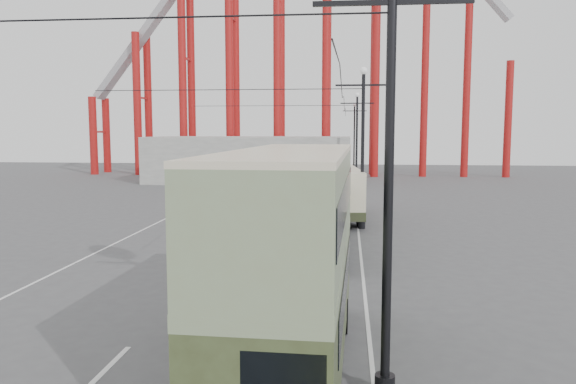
# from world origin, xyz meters

# --- Properties ---
(ground) EXTENTS (160.00, 160.00, 0.00)m
(ground) POSITION_xyz_m (0.00, 0.00, 0.00)
(ground) COLOR #49494C
(ground) RESTS_ON ground
(road_markings) EXTENTS (12.52, 120.00, 0.01)m
(road_markings) POSITION_xyz_m (-0.86, 19.70, 0.01)
(road_markings) COLOR silver
(road_markings) RESTS_ON ground
(lamp_post_near) EXTENTS (3.20, 0.44, 10.80)m
(lamp_post_near) POSITION_xyz_m (5.60, -3.00, 7.86)
(lamp_post_near) COLOR black
(lamp_post_near) RESTS_ON ground
(lamp_post_mid) EXTENTS (3.20, 0.44, 9.32)m
(lamp_post_mid) POSITION_xyz_m (5.60, 18.00, 4.68)
(lamp_post_mid) COLOR black
(lamp_post_mid) RESTS_ON ground
(lamp_post_far) EXTENTS (3.20, 0.44, 9.32)m
(lamp_post_far) POSITION_xyz_m (5.60, 40.00, 4.68)
(lamp_post_far) COLOR black
(lamp_post_far) RESTS_ON ground
(lamp_post_distant) EXTENTS (3.20, 0.44, 9.32)m
(lamp_post_distant) POSITION_xyz_m (5.60, 62.00, 4.68)
(lamp_post_distant) COLOR black
(lamp_post_distant) RESTS_ON ground
(fairground_shed) EXTENTS (22.00, 10.00, 5.00)m
(fairground_shed) POSITION_xyz_m (-6.00, 47.00, 2.50)
(fairground_shed) COLOR gray
(fairground_shed) RESTS_ON ground
(double_decker_bus) EXTENTS (2.75, 9.95, 5.31)m
(double_decker_bus) POSITION_xyz_m (3.47, -1.97, 2.97)
(double_decker_bus) COLOR #373E21
(double_decker_bus) RESTS_ON ground
(single_decker_green) EXTENTS (2.29, 9.79, 2.77)m
(single_decker_green) POSITION_xyz_m (3.69, 11.63, 1.56)
(single_decker_green) COLOR gray
(single_decker_green) RESTS_ON ground
(single_decker_cream) EXTENTS (3.69, 10.90, 3.33)m
(single_decker_cream) POSITION_xyz_m (3.98, 22.00, 1.87)
(single_decker_cream) COLOR beige
(single_decker_cream) RESTS_ON ground
(pedestrian) EXTENTS (0.69, 0.53, 1.69)m
(pedestrian) POSITION_xyz_m (-0.73, 10.07, 0.85)
(pedestrian) COLOR black
(pedestrian) RESTS_ON ground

